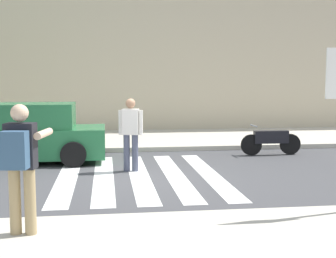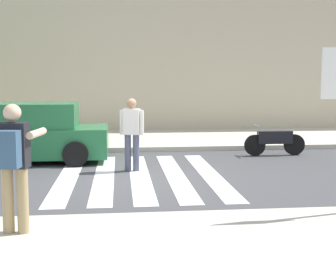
# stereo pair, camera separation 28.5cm
# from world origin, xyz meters

# --- Properties ---
(ground_plane) EXTENTS (120.00, 120.00, 0.00)m
(ground_plane) POSITION_xyz_m (0.00, 0.00, 0.00)
(ground_plane) COLOR #424244
(sidewalk_far) EXTENTS (60.00, 4.80, 0.14)m
(sidewalk_far) POSITION_xyz_m (0.00, 6.00, 0.07)
(sidewalk_far) COLOR beige
(sidewalk_far) RESTS_ON ground
(building_facade_far) EXTENTS (56.00, 4.00, 7.32)m
(building_facade_far) POSITION_xyz_m (0.00, 10.40, 3.66)
(building_facade_far) COLOR beige
(building_facade_far) RESTS_ON ground
(crosswalk_stripe_0) EXTENTS (0.44, 5.20, 0.01)m
(crosswalk_stripe_0) POSITION_xyz_m (-1.60, 0.20, 0.00)
(crosswalk_stripe_0) COLOR silver
(crosswalk_stripe_0) RESTS_ON ground
(crosswalk_stripe_1) EXTENTS (0.44, 5.20, 0.01)m
(crosswalk_stripe_1) POSITION_xyz_m (-0.80, 0.20, 0.00)
(crosswalk_stripe_1) COLOR silver
(crosswalk_stripe_1) RESTS_ON ground
(crosswalk_stripe_2) EXTENTS (0.44, 5.20, 0.01)m
(crosswalk_stripe_2) POSITION_xyz_m (0.00, 0.20, 0.00)
(crosswalk_stripe_2) COLOR silver
(crosswalk_stripe_2) RESTS_ON ground
(crosswalk_stripe_3) EXTENTS (0.44, 5.20, 0.01)m
(crosswalk_stripe_3) POSITION_xyz_m (0.80, 0.20, 0.00)
(crosswalk_stripe_3) COLOR silver
(crosswalk_stripe_3) RESTS_ON ground
(crosswalk_stripe_4) EXTENTS (0.44, 5.20, 0.01)m
(crosswalk_stripe_4) POSITION_xyz_m (1.60, 0.20, 0.00)
(crosswalk_stripe_4) COLOR silver
(crosswalk_stripe_4) RESTS_ON ground
(photographer_with_backpack) EXTENTS (0.66, 0.90, 1.72)m
(photographer_with_backpack) POSITION_xyz_m (-1.84, -4.00, 1.17)
(photographer_with_backpack) COLOR tan
(photographer_with_backpack) RESTS_ON sidewalk_near
(pedestrian_crossing) EXTENTS (0.57, 0.32, 1.72)m
(pedestrian_crossing) POSITION_xyz_m (-0.16, 0.76, 0.97)
(pedestrian_crossing) COLOR #474C60
(pedestrian_crossing) RESTS_ON ground
(parked_car_green) EXTENTS (4.10, 1.92, 1.55)m
(parked_car_green) POSITION_xyz_m (-2.77, 2.30, 0.73)
(parked_car_green) COLOR #236B3D
(parked_car_green) RESTS_ON ground
(motorcycle) EXTENTS (1.76, 0.60, 0.87)m
(motorcycle) POSITION_xyz_m (3.95, 2.60, 0.41)
(motorcycle) COLOR black
(motorcycle) RESTS_ON ground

